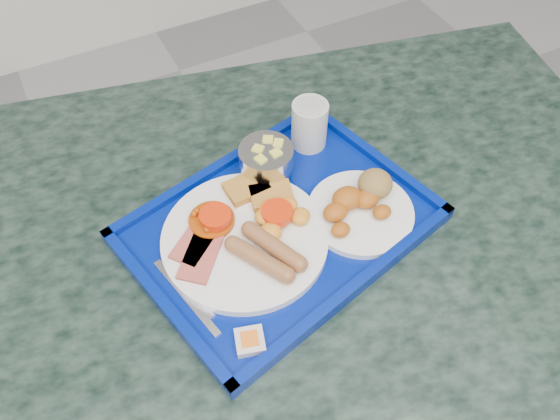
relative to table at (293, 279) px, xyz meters
name	(u,v)px	position (x,y,z in m)	size (l,w,h in m)	color
table	(293,279)	(0.00, 0.00, 0.00)	(1.48, 1.15, 0.83)	gray
tray	(280,226)	(-0.04, -0.01, 0.22)	(0.56, 0.47, 0.03)	navy
main_plate	(248,233)	(-0.10, -0.01, 0.24)	(0.28, 0.28, 0.04)	white
bread_plate	(361,205)	(0.10, -0.05, 0.25)	(0.18, 0.18, 0.06)	white
fruit_bowl	(266,158)	(-0.01, 0.10, 0.27)	(0.10, 0.10, 0.07)	silver
juice_cup	(309,123)	(0.10, 0.14, 0.28)	(0.07, 0.07, 0.09)	silver
spoon	(186,261)	(-0.21, -0.01, 0.23)	(0.06, 0.16, 0.01)	silver
knife	(186,297)	(-0.23, -0.07, 0.23)	(0.01, 0.17, 0.00)	silver
jam_packet	(250,341)	(-0.17, -0.18, 0.24)	(0.05, 0.05, 0.02)	silver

